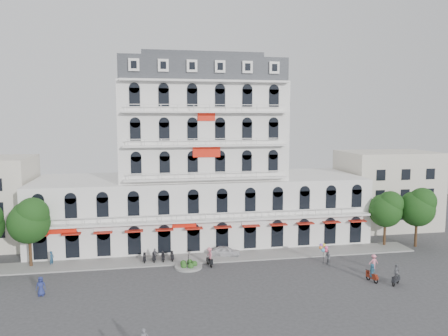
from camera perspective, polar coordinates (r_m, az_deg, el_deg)
The scene contains 18 objects.
ground at distance 46.77m, azimuth -0.13°, elevation -15.11°, with size 120.00×120.00×0.00m, color #38383A.
sidewalk at distance 55.10m, azimuth -1.81°, elevation -11.62°, with size 53.00×4.00×0.16m, color gray.
main_building at distance 61.70m, azimuth -3.06°, elevation -0.25°, with size 45.00×15.00×25.80m.
flank_building_east at distance 74.06m, azimuth 20.47°, elevation -2.61°, with size 14.00×10.00×12.00m, color beige.
traffic_island at distance 51.88m, azimuth -4.67°, elevation -12.60°, with size 3.20×3.20×1.60m.
parked_scooter_row at distance 54.42m, azimuth -8.55°, elevation -12.02°, with size 4.40×1.80×1.10m, color black, non-canonical shape.
tree_west_inner at distance 55.18m, azimuth -24.10°, elevation -6.14°, with size 4.76×4.76×8.25m.
tree_east_inner at distance 62.71m, azimuth 20.41°, elevation -4.94°, with size 4.40×4.37×7.57m.
tree_east_outer at distance 63.95m, azimuth 23.98°, elevation -4.57°, with size 4.65×4.65×8.05m.
parked_car at distance 55.71m, azimuth 0.19°, elevation -10.81°, with size 1.51×3.74×1.28m, color silver.
rider_east at distance 50.00m, azimuth 18.79°, elevation -12.85°, with size 0.73×1.67×1.97m.
rider_northeast at distance 49.89m, azimuth 21.56°, elevation -12.79°, with size 1.43×1.18×2.26m.
rider_center at distance 52.04m, azimuth -1.91°, elevation -11.42°, with size 0.88×1.69×2.27m.
pedestrian_left at distance 47.52m, azimuth -22.81°, elevation -14.05°, with size 0.94×0.61×1.92m, color navy.
pedestrian_mid at distance 54.35m, azimuth -9.01°, elevation -11.16°, with size 0.94×0.39×1.61m, color #58575E.
pedestrian_right at distance 54.07m, azimuth 18.97°, elevation -11.49°, with size 1.09×0.63×1.69m, color pink.
pedestrian_far at distance 55.91m, azimuth -21.58°, elevation -10.94°, with size 0.65×0.43×1.79m, color navy.
balloon_vendor at distance 53.88m, azimuth 13.20°, elevation -10.90°, with size 1.31×1.25×2.45m.
Camera 1 is at (-7.61, -42.79, 17.29)m, focal length 35.00 mm.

